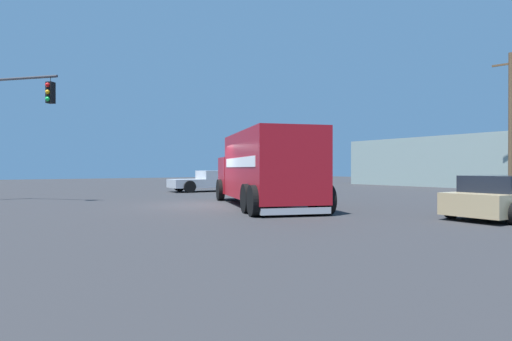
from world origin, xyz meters
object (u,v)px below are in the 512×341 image
(traffic_light_primary, at_px, (3,116))
(pickup_silver, at_px, (210,180))
(delivery_truck, at_px, (265,169))
(utility_pole, at_px, (511,120))
(sedan_tan, at_px, (506,198))

(traffic_light_primary, distance_m, pickup_silver, 12.55)
(delivery_truck, xyz_separation_m, utility_pole, (0.69, 19.25, 3.14))
(delivery_truck, bearing_deg, traffic_light_primary, -136.80)
(delivery_truck, xyz_separation_m, sedan_tan, (7.43, 3.73, -0.89))
(delivery_truck, bearing_deg, pickup_silver, 162.39)
(pickup_silver, distance_m, sedan_tan, 18.50)
(delivery_truck, height_order, pickup_silver, delivery_truck)
(traffic_light_primary, height_order, utility_pole, utility_pole)
(delivery_truck, bearing_deg, utility_pole, 87.94)
(traffic_light_primary, xyz_separation_m, sedan_tan, (16.41, 12.17, -3.31))
(traffic_light_primary, bearing_deg, delivery_truck, 43.20)
(sedan_tan, relative_size, utility_pole, 0.48)
(delivery_truck, xyz_separation_m, traffic_light_primary, (-8.99, -8.44, 2.42))
(sedan_tan, height_order, utility_pole, utility_pole)
(traffic_light_primary, relative_size, sedan_tan, 1.31)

